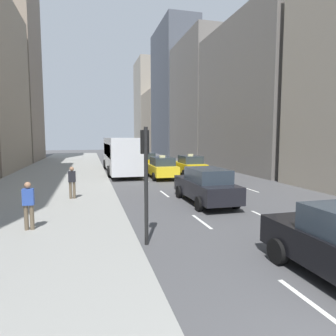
# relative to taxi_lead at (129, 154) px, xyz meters

# --- Properties ---
(sidewalk_left) EXTENTS (8.00, 66.00, 0.15)m
(sidewalk_left) POSITION_rel_taxi_lead_xyz_m (-8.20, -14.35, -0.81)
(sidewalk_left) COLOR gray
(sidewalk_left) RESTS_ON ground
(lane_markings) EXTENTS (5.72, 56.00, 0.01)m
(lane_markings) POSITION_rel_taxi_lead_xyz_m (1.40, -18.35, -0.87)
(lane_markings) COLOR white
(lane_markings) RESTS_ON ground
(building_row_right) EXTENTS (6.00, 89.16, 24.77)m
(building_row_right) POSITION_rel_taxi_lead_xyz_m (10.80, 7.14, 8.85)
(building_row_right) COLOR gray
(building_row_right) RESTS_ON ground
(taxi_lead) EXTENTS (2.02, 4.40, 1.87)m
(taxi_lead) POSITION_rel_taxi_lead_xyz_m (0.00, 0.00, 0.00)
(taxi_lead) COLOR yellow
(taxi_lead) RESTS_ON ground
(taxi_second) EXTENTS (2.02, 4.40, 1.87)m
(taxi_second) POSITION_rel_taxi_lead_xyz_m (0.00, -13.63, 0.00)
(taxi_second) COLOR yellow
(taxi_second) RESTS_ON ground
(taxi_third) EXTENTS (2.02, 4.40, 1.87)m
(taxi_third) POSITION_rel_taxi_lead_xyz_m (0.00, -20.86, 0.00)
(taxi_third) COLOR yellow
(taxi_third) RESTS_ON ground
(taxi_fourth) EXTENTS (2.02, 4.40, 1.87)m
(taxi_fourth) POSITION_rel_taxi_lead_xyz_m (2.80, -19.58, 0.00)
(taxi_fourth) COLOR yellow
(taxi_fourth) RESTS_ON ground
(sedan_silver_behind) EXTENTS (2.02, 4.96, 1.77)m
(sedan_silver_behind) POSITION_rel_taxi_lead_xyz_m (0.00, -30.27, 0.02)
(sedan_silver_behind) COLOR black
(sedan_silver_behind) RESTS_ON ground
(city_bus) EXTENTS (2.80, 11.61, 3.25)m
(city_bus) POSITION_rel_taxi_lead_xyz_m (-2.81, -16.13, 0.91)
(city_bus) COLOR silver
(city_bus) RESTS_ON ground
(pedestrian_mid_block) EXTENTS (0.36, 0.22, 1.65)m
(pedestrian_mid_block) POSITION_rel_taxi_lead_xyz_m (-7.62, -33.27, 0.19)
(pedestrian_mid_block) COLOR brown
(pedestrian_mid_block) RESTS_ON sidewalk_left
(pedestrian_far_walking) EXTENTS (0.36, 0.22, 1.65)m
(pedestrian_far_walking) POSITION_rel_taxi_lead_xyz_m (-6.48, -28.15, 0.19)
(pedestrian_far_walking) COLOR brown
(pedestrian_far_walking) RESTS_ON sidewalk_left
(traffic_light_pole) EXTENTS (0.24, 0.42, 3.60)m
(traffic_light_pole) POSITION_rel_taxi_lead_xyz_m (-3.95, -35.18, 1.53)
(traffic_light_pole) COLOR black
(traffic_light_pole) RESTS_ON ground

